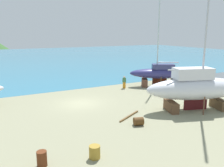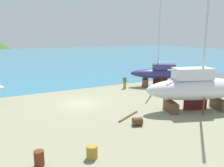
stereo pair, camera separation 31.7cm
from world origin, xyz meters
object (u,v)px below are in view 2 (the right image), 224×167
Objects in this scene: sailboat_mid_port at (161,73)px; sailboat_large_starboard at (196,88)px; barrel_tipped_right at (137,121)px; barrel_blue_faded at (39,158)px; worker at (125,82)px; barrel_rust_mid at (92,152)px.

sailboat_mid_port is 10.03m from sailboat_large_starboard.
sailboat_large_starboard is 7.20m from barrel_tipped_right.
barrel_blue_faded reaches higher than barrel_tipped_right.
sailboat_mid_port is 8.93× the size of worker.
sailboat_mid_port is 20.31m from barrel_rust_mid.
barrel_tipped_right is at bearing -155.66° from sailboat_large_starboard.
barrel_blue_faded is 1.13× the size of barrel_rust_mid.
barrel_blue_faded is at bearing -163.39° from barrel_tipped_right.
barrel_rust_mid is (-10.65, -14.51, -0.45)m from worker.
barrel_rust_mid is (2.91, -0.59, -0.05)m from barrel_blue_faded.
sailboat_large_starboard is 12.73m from barrel_rust_mid.
sailboat_mid_port is 22.26m from barrel_blue_faded.
sailboat_large_starboard is at bearing 100.51° from sailboat_mid_port.
barrel_tipped_right is (5.13, 2.99, -0.06)m from barrel_rust_mid.
sailboat_large_starboard is (-3.40, -9.43, 0.35)m from sailboat_mid_port.
sailboat_mid_port is 19.18× the size of barrel_tipped_right.
barrel_blue_faded is 8.39m from barrel_tipped_right.
sailboat_mid_port reaches higher than barrel_tipped_right.
sailboat_mid_port is at bearing 34.28° from barrel_blue_faded.
sailboat_mid_port reaches higher than barrel_blue_faded.
worker is at bearing 53.73° from barrel_rust_mid.
sailboat_large_starboard is 15.38m from barrel_blue_faded.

